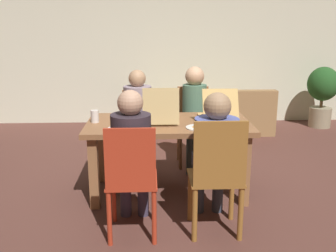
# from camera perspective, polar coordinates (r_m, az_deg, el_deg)

# --- Properties ---
(ground_plane) EXTENTS (20.00, 20.00, 0.00)m
(ground_plane) POSITION_cam_1_polar(r_m,az_deg,el_deg) (4.10, 0.06, -9.66)
(ground_plane) COLOR brown
(back_wall) EXTENTS (7.82, 0.12, 2.79)m
(back_wall) POSITION_cam_1_polar(r_m,az_deg,el_deg) (6.85, -1.14, 12.20)
(back_wall) COLOR beige
(back_wall) RESTS_ON ground
(dining_table) EXTENTS (1.63, 0.87, 0.75)m
(dining_table) POSITION_cam_1_polar(r_m,az_deg,el_deg) (3.88, 0.07, -0.96)
(dining_table) COLOR brown
(dining_table) RESTS_ON ground
(chair_0) EXTENTS (0.43, 0.41, 1.00)m
(chair_0) POSITION_cam_1_polar(r_m,az_deg,el_deg) (3.13, 7.27, -7.20)
(chair_0) COLOR #976229
(chair_0) RESTS_ON ground
(person_0) EXTENTS (0.36, 0.56, 1.18)m
(person_0) POSITION_cam_1_polar(r_m,az_deg,el_deg) (3.21, 6.92, -3.34)
(person_0) COLOR #353947
(person_0) RESTS_ON ground
(chair_1) EXTENTS (0.41, 0.38, 0.96)m
(chair_1) POSITION_cam_1_polar(r_m,az_deg,el_deg) (4.80, 3.74, 0.64)
(chair_1) COLOR #945D36
(chair_1) RESTS_ON ground
(person_1) EXTENTS (0.29, 0.52, 1.22)m
(person_1) POSITION_cam_1_polar(r_m,az_deg,el_deg) (4.61, 3.99, 2.48)
(person_1) COLOR #303D3A
(person_1) RESTS_ON ground
(chair_2) EXTENTS (0.40, 0.44, 0.96)m
(chair_2) POSITION_cam_1_polar(r_m,az_deg,el_deg) (3.07, -5.43, -7.58)
(chair_2) COLOR #B6351E
(chair_2) RESTS_ON ground
(person_2) EXTENTS (0.32, 0.51, 1.21)m
(person_2) POSITION_cam_1_polar(r_m,az_deg,el_deg) (3.15, -5.37, -3.47)
(person_2) COLOR #3D364D
(person_2) RESTS_ON ground
(chair_3) EXTENTS (0.41, 0.44, 0.91)m
(chair_3) POSITION_cam_1_polar(r_m,az_deg,el_deg) (4.78, -4.41, 0.47)
(chair_3) COLOR brown
(chair_3) RESTS_ON ground
(person_3) EXTENTS (0.33, 0.55, 1.19)m
(person_3) POSITION_cam_1_polar(r_m,az_deg,el_deg) (4.58, -4.51, 2.15)
(person_3) COLOR #363E3F
(person_3) RESTS_ON ground
(pizza_box_0) EXTENTS (0.35, 0.42, 0.36)m
(pizza_box_0) POSITION_cam_1_polar(r_m,az_deg,el_deg) (3.85, -1.11, 1.38)
(pizza_box_0) COLOR tan
(pizza_box_0) RESTS_ON dining_table
(pizza_box_1) EXTENTS (0.35, 0.50, 0.34)m
(pizza_box_1) POSITION_cam_1_polar(r_m,az_deg,el_deg) (3.98, 7.22, 1.64)
(pizza_box_1) COLOR tan
(pizza_box_1) RESTS_ON dining_table
(plate_0) EXTENTS (0.25, 0.25, 0.03)m
(plate_0) POSITION_cam_1_polar(r_m,az_deg,el_deg) (4.05, -6.64, 1.34)
(plate_0) COLOR white
(plate_0) RESTS_ON dining_table
(plate_1) EXTENTS (0.25, 0.25, 0.03)m
(plate_1) POSITION_cam_1_polar(r_m,az_deg,el_deg) (3.63, 4.62, -0.18)
(plate_1) COLOR white
(plate_1) RESTS_ON dining_table
(plate_2) EXTENTS (0.21, 0.21, 0.03)m
(plate_2) POSITION_cam_1_polar(r_m,az_deg,el_deg) (3.60, -7.38, -0.37)
(plate_2) COLOR white
(plate_2) RESTS_ON dining_table
(drinking_glass_0) EXTENTS (0.08, 0.08, 0.12)m
(drinking_glass_0) POSITION_cam_1_polar(r_m,az_deg,el_deg) (3.89, -10.77, 1.41)
(drinking_glass_0) COLOR silver
(drinking_glass_0) RESTS_ON dining_table
(drinking_glass_1) EXTENTS (0.07, 0.07, 0.13)m
(drinking_glass_1) POSITION_cam_1_polar(r_m,az_deg,el_deg) (3.62, 8.04, 0.57)
(drinking_glass_1) COLOR #BD452E
(drinking_glass_1) RESTS_ON dining_table
(couch) EXTENTS (2.19, 0.83, 0.72)m
(couch) POSITION_cam_1_polar(r_m,az_deg,el_deg) (6.31, 5.24, 1.49)
(couch) COLOR #9A7247
(couch) RESTS_ON ground
(potted_plant) EXTENTS (0.52, 0.52, 1.03)m
(potted_plant) POSITION_cam_1_polar(r_m,az_deg,el_deg) (7.02, 21.87, 4.77)
(potted_plant) COLOR gray
(potted_plant) RESTS_ON ground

